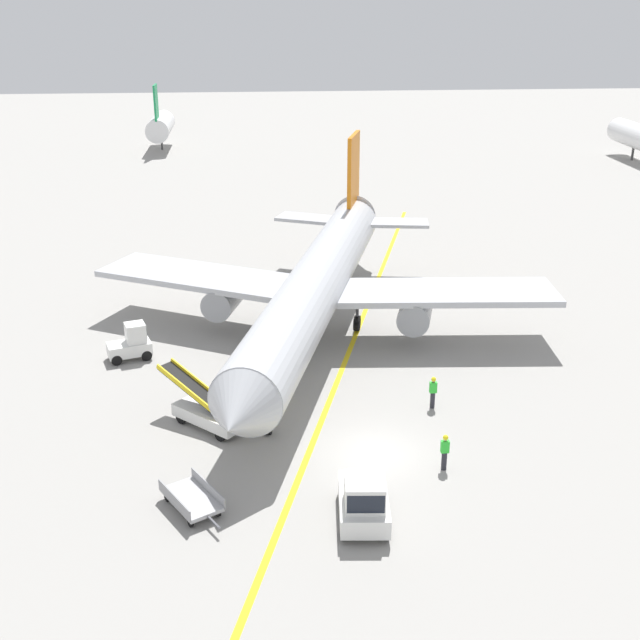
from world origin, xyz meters
TOP-DOWN VIEW (x-y plane):
  - ground_plane at (0.00, 0.00)m, footprint 300.00×300.00m
  - taxi_line_yellow at (-1.58, 5.00)m, footprint 22.28×77.00m
  - airliner at (-1.43, 13.67)m, footprint 27.81×34.72m
  - pushback_tug at (-1.18, -5.11)m, footprint 2.19×3.74m
  - baggage_tug_near_wing at (-12.21, 11.39)m, footprint 2.68×1.97m
  - belt_loader_forward_hold at (-7.57, 3.16)m, footprint 4.48×4.35m
  - baggage_cart_loaded at (-7.94, -3.65)m, footprint 2.76×3.65m
  - ground_crew_marshaller at (2.84, -1.61)m, footprint 0.36×0.24m
  - ground_crew_wing_walker at (3.56, 4.07)m, footprint 0.36×0.24m
  - safety_cone_nose_left at (-4.03, 16.32)m, footprint 0.36×0.36m
  - safety_cone_nose_right at (-6.24, 10.88)m, footprint 0.36×0.36m
  - distant_aircraft_mid_left at (-16.98, 79.74)m, footprint 3.00×10.10m
  - distant_aircraft_mid_right at (42.76, 66.94)m, footprint 3.00×10.10m

SIDE VIEW (x-z plane):
  - ground_plane at x=0.00m, z-range 0.00..0.00m
  - taxi_line_yellow at x=-1.58m, z-range 0.00..0.01m
  - safety_cone_nose_left at x=-4.03m, z-range 0.00..0.44m
  - safety_cone_nose_right at x=-6.24m, z-range 0.00..0.44m
  - baggage_cart_loaded at x=-7.94m, z-range 0.00..0.94m
  - belt_loader_forward_hold at x=-7.57m, z-range -0.52..2.07m
  - ground_crew_marshaller at x=2.84m, z-range 0.06..1.76m
  - ground_crew_wing_walker at x=3.56m, z-range 0.06..1.76m
  - baggage_tug_near_wing at x=-12.21m, z-range -0.12..1.98m
  - pushback_tug at x=-1.18m, z-range -0.11..2.09m
  - distant_aircraft_mid_left at x=-16.98m, z-range -1.18..7.62m
  - distant_aircraft_mid_right at x=42.76m, z-range -1.18..7.62m
  - airliner at x=-1.43m, z-range -1.63..8.47m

